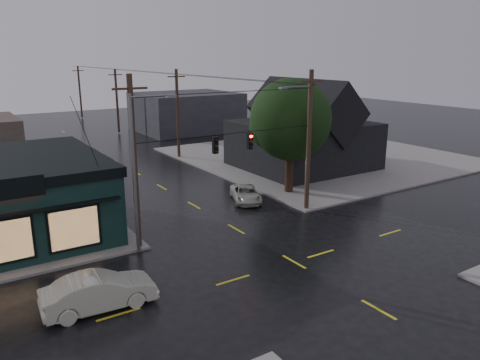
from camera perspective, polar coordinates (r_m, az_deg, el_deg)
ground_plane at (r=26.53m, az=6.59°, el=-9.88°), size 160.00×160.00×0.00m
sidewalk_ne at (r=53.47m, az=9.59°, el=2.92°), size 28.00×28.00×0.15m
ne_building at (r=47.22m, az=7.76°, el=6.81°), size 12.60×11.60×8.75m
corner_tree at (r=37.83m, az=6.20°, el=7.31°), size 6.59×6.59×9.27m
utility_pole_nw at (r=28.74m, az=-12.15°, el=-8.11°), size 2.00×0.32×10.15m
utility_pole_ne at (r=35.06m, az=8.08°, el=-3.62°), size 2.00×0.32×10.15m
utility_pole_far_a at (r=52.56m, az=-7.43°, el=2.71°), size 2.00×0.32×9.65m
utility_pole_far_b at (r=70.84m, az=-14.52°, el=5.55°), size 2.00×0.32×9.15m
utility_pole_far_c at (r=89.86m, az=-18.68°, el=7.17°), size 2.00×0.32×9.15m
span_signal_assembly at (r=29.89m, az=-0.88°, el=4.57°), size 13.00×0.48×1.23m
streetlight_nw at (r=28.04m, az=-12.21°, el=-8.72°), size 5.40×0.30×9.15m
streetlight_ne at (r=35.87m, az=7.95°, el=-3.18°), size 5.40×0.30×9.15m
bg_building_east at (r=71.30m, az=-6.57°, el=8.26°), size 14.00×12.00×5.60m
sedan_cream at (r=22.51m, az=-16.77°, el=-12.90°), size 5.15×2.08×1.66m
suv_silver at (r=36.57m, az=0.68°, el=-1.69°), size 3.53×4.74×1.20m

